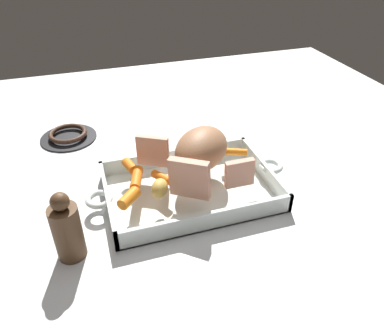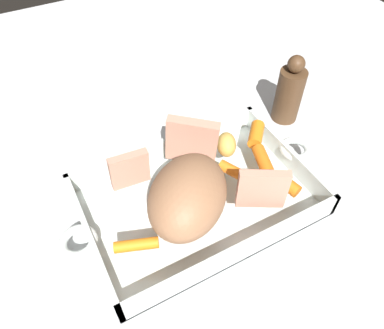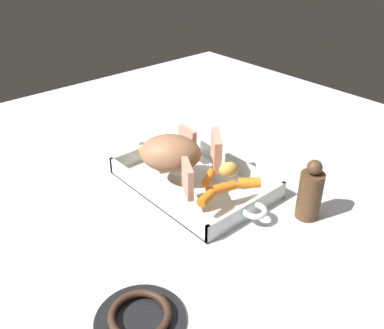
{
  "view_description": "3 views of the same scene",
  "coord_description": "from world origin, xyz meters",
  "px_view_note": "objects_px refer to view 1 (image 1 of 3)",
  "views": [
    {
      "loc": [
        -0.2,
        -0.63,
        0.53
      ],
      "look_at": [
        0.01,
        0.01,
        0.07
      ],
      "focal_mm": 35.0,
      "sensor_mm": 36.0,
      "label": 1
    },
    {
      "loc": [
        0.18,
        0.31,
        0.5
      ],
      "look_at": [
        -0.0,
        -0.03,
        0.07
      ],
      "focal_mm": 33.95,
      "sensor_mm": 36.0,
      "label": 2
    },
    {
      "loc": [
        -0.65,
        0.57,
        0.57
      ],
      "look_at": [
        -0.0,
        0.01,
        0.06
      ],
      "focal_mm": 39.08,
      "sensor_mm": 36.0,
      "label": 3
    }
  ],
  "objects_px": {
    "roast_slice_thick": "(189,178)",
    "potato_golden_large": "(160,188)",
    "roast_slice_thin": "(240,173)",
    "baby_carrot_short": "(234,152)",
    "baby_carrot_long": "(130,166)",
    "pork_roast": "(201,149)",
    "stove_burner_rear": "(68,136)",
    "baby_carrot_center_right": "(137,178)",
    "baby_carrot_center_left": "(162,177)",
    "baby_carrot_northeast": "(129,198)",
    "roasting_dish": "(190,189)",
    "pepper_mill": "(67,230)",
    "roast_slice_outer": "(153,151)"
  },
  "relations": [
    {
      "from": "roast_slice_thick",
      "to": "roast_slice_thin",
      "type": "relative_size",
      "value": 1.36
    },
    {
      "from": "baby_carrot_short",
      "to": "stove_burner_rear",
      "type": "height_order",
      "value": "baby_carrot_short"
    },
    {
      "from": "roast_slice_outer",
      "to": "pepper_mill",
      "type": "xyz_separation_m",
      "value": [
        -0.2,
        -0.18,
        -0.02
      ]
    },
    {
      "from": "roast_slice_thin",
      "to": "pepper_mill",
      "type": "height_order",
      "value": "pepper_mill"
    },
    {
      "from": "baby_carrot_center_right",
      "to": "potato_golden_large",
      "type": "xyz_separation_m",
      "value": [
        0.04,
        -0.06,
        0.01
      ]
    },
    {
      "from": "baby_carrot_long",
      "to": "baby_carrot_center_right",
      "type": "distance_m",
      "value": 0.05
    },
    {
      "from": "potato_golden_large",
      "to": "roasting_dish",
      "type": "bearing_deg",
      "value": 28.38
    },
    {
      "from": "roast_slice_thick",
      "to": "roast_slice_thin",
      "type": "bearing_deg",
      "value": -0.13
    },
    {
      "from": "pork_roast",
      "to": "stove_burner_rear",
      "type": "relative_size",
      "value": 0.96
    },
    {
      "from": "roasting_dish",
      "to": "pork_roast",
      "type": "xyz_separation_m",
      "value": [
        0.04,
        0.04,
        0.08
      ]
    },
    {
      "from": "roast_slice_thin",
      "to": "baby_carrot_northeast",
      "type": "height_order",
      "value": "roast_slice_thin"
    },
    {
      "from": "baby_carrot_center_left",
      "to": "baby_carrot_long",
      "type": "bearing_deg",
      "value": 133.4
    },
    {
      "from": "roast_slice_thin",
      "to": "potato_golden_large",
      "type": "distance_m",
      "value": 0.17
    },
    {
      "from": "pork_roast",
      "to": "roast_slice_outer",
      "type": "distance_m",
      "value": 0.11
    },
    {
      "from": "roast_slice_thick",
      "to": "baby_carrot_long",
      "type": "height_order",
      "value": "roast_slice_thick"
    },
    {
      "from": "potato_golden_large",
      "to": "pepper_mill",
      "type": "xyz_separation_m",
      "value": [
        -0.18,
        -0.06,
        -0.0
      ]
    },
    {
      "from": "roasting_dish",
      "to": "pork_roast",
      "type": "distance_m",
      "value": 0.09
    },
    {
      "from": "potato_golden_large",
      "to": "pepper_mill",
      "type": "height_order",
      "value": "pepper_mill"
    },
    {
      "from": "pork_roast",
      "to": "stove_burner_rear",
      "type": "height_order",
      "value": "pork_roast"
    },
    {
      "from": "baby_carrot_long",
      "to": "baby_carrot_short",
      "type": "distance_m",
      "value": 0.25
    },
    {
      "from": "roast_slice_thin",
      "to": "baby_carrot_short",
      "type": "height_order",
      "value": "roast_slice_thin"
    },
    {
      "from": "roast_slice_thin",
      "to": "stove_burner_rear",
      "type": "height_order",
      "value": "roast_slice_thin"
    },
    {
      "from": "roast_slice_thin",
      "to": "potato_golden_large",
      "type": "bearing_deg",
      "value": 174.87
    },
    {
      "from": "baby_carrot_center_right",
      "to": "stove_burner_rear",
      "type": "xyz_separation_m",
      "value": [
        -0.14,
        0.32,
        -0.05
      ]
    },
    {
      "from": "baby_carrot_northeast",
      "to": "baby_carrot_short",
      "type": "distance_m",
      "value": 0.29
    },
    {
      "from": "pork_roast",
      "to": "roasting_dish",
      "type": "bearing_deg",
      "value": -134.9
    },
    {
      "from": "roast_slice_thick",
      "to": "pepper_mill",
      "type": "distance_m",
      "value": 0.25
    },
    {
      "from": "pork_roast",
      "to": "baby_carrot_long",
      "type": "bearing_deg",
      "value": 169.34
    },
    {
      "from": "pepper_mill",
      "to": "baby_carrot_long",
      "type": "bearing_deg",
      "value": 51.02
    },
    {
      "from": "roast_slice_thin",
      "to": "stove_burner_rear",
      "type": "xyz_separation_m",
      "value": [
        -0.34,
        0.39,
        -0.07
      ]
    },
    {
      "from": "roasting_dish",
      "to": "pork_roast",
      "type": "height_order",
      "value": "pork_roast"
    },
    {
      "from": "pork_roast",
      "to": "potato_golden_large",
      "type": "height_order",
      "value": "pork_roast"
    },
    {
      "from": "roast_slice_thick",
      "to": "potato_golden_large",
      "type": "height_order",
      "value": "roast_slice_thick"
    },
    {
      "from": "baby_carrot_center_right",
      "to": "pepper_mill",
      "type": "distance_m",
      "value": 0.19
    },
    {
      "from": "baby_carrot_short",
      "to": "stove_burner_rear",
      "type": "distance_m",
      "value": 0.47
    },
    {
      "from": "pork_roast",
      "to": "baby_carrot_center_right",
      "type": "relative_size",
      "value": 2.14
    },
    {
      "from": "potato_golden_large",
      "to": "baby_carrot_center_right",
      "type": "bearing_deg",
      "value": 121.63
    },
    {
      "from": "baby_carrot_center_left",
      "to": "baby_carrot_northeast",
      "type": "bearing_deg",
      "value": -146.86
    },
    {
      "from": "roasting_dish",
      "to": "pepper_mill",
      "type": "xyz_separation_m",
      "value": [
        -0.26,
        -0.11,
        0.05
      ]
    },
    {
      "from": "pork_roast",
      "to": "baby_carrot_center_right",
      "type": "bearing_deg",
      "value": -171.96
    },
    {
      "from": "roast_slice_thick",
      "to": "potato_golden_large",
      "type": "bearing_deg",
      "value": 165.75
    },
    {
      "from": "pepper_mill",
      "to": "roast_slice_thin",
      "type": "bearing_deg",
      "value": 7.94
    },
    {
      "from": "roasting_dish",
      "to": "roast_slice_outer",
      "type": "xyz_separation_m",
      "value": [
        -0.06,
        0.07,
        0.07
      ]
    },
    {
      "from": "baby_carrot_northeast",
      "to": "pepper_mill",
      "type": "distance_m",
      "value": 0.13
    },
    {
      "from": "baby_carrot_long",
      "to": "pepper_mill",
      "type": "height_order",
      "value": "pepper_mill"
    },
    {
      "from": "roasting_dish",
      "to": "pepper_mill",
      "type": "relative_size",
      "value": 3.18
    },
    {
      "from": "pork_roast",
      "to": "baby_carrot_center_left",
      "type": "relative_size",
      "value": 2.91
    },
    {
      "from": "roast_slice_thick",
      "to": "baby_carrot_long",
      "type": "bearing_deg",
      "value": 128.66
    },
    {
      "from": "pork_roast",
      "to": "baby_carrot_northeast",
      "type": "height_order",
      "value": "pork_roast"
    },
    {
      "from": "stove_burner_rear",
      "to": "baby_carrot_northeast",
      "type": "bearing_deg",
      "value": -74.07
    }
  ]
}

